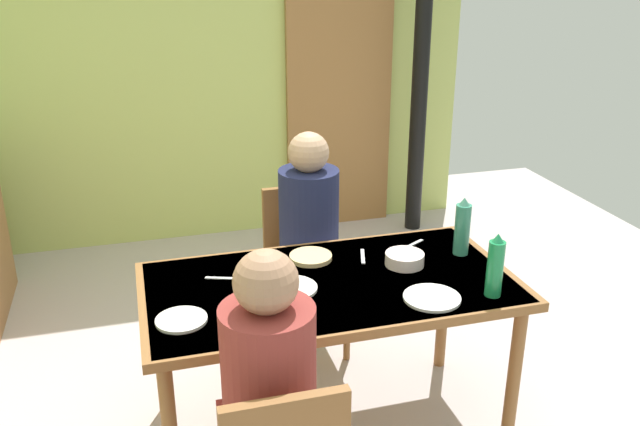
% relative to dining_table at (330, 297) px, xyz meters
% --- Properties ---
extents(wall_back, '(4.01, 0.10, 2.62)m').
position_rel_dining_table_xyz_m(wall_back, '(-0.27, 2.45, 0.63)').
color(wall_back, '#BCCC6A').
rests_on(wall_back, ground_plane).
extents(door_wooden, '(0.80, 0.05, 2.00)m').
position_rel_dining_table_xyz_m(door_wooden, '(0.78, 2.37, 0.32)').
color(door_wooden, '#996737').
rests_on(door_wooden, ground_plane).
extents(stove_pipe_column, '(0.12, 0.12, 2.62)m').
position_rel_dining_table_xyz_m(stove_pipe_column, '(1.30, 2.10, 0.63)').
color(stove_pipe_column, black).
rests_on(stove_pipe_column, ground_plane).
extents(dining_table, '(1.55, 0.81, 0.75)m').
position_rel_dining_table_xyz_m(dining_table, '(0.00, 0.00, 0.00)').
color(dining_table, brown).
rests_on(dining_table, ground_plane).
extents(chair_far_diner, '(0.40, 0.40, 0.87)m').
position_rel_dining_table_xyz_m(chair_far_diner, '(0.08, 0.76, -0.18)').
color(chair_far_diner, brown).
rests_on(chair_far_diner, ground_plane).
extents(person_near_diner, '(0.30, 0.37, 0.77)m').
position_rel_dining_table_xyz_m(person_near_diner, '(-0.39, -0.62, 0.11)').
color(person_near_diner, maroon).
rests_on(person_near_diner, ground_plane).
extents(person_far_diner, '(0.30, 0.37, 0.77)m').
position_rel_dining_table_xyz_m(person_far_diner, '(0.08, 0.62, 0.11)').
color(person_far_diner, '#281E4F').
rests_on(person_far_diner, ground_plane).
extents(water_bottle_green_near, '(0.07, 0.07, 0.27)m').
position_rel_dining_table_xyz_m(water_bottle_green_near, '(0.59, -0.29, 0.20)').
color(water_bottle_green_near, '#1C8649').
rests_on(water_bottle_green_near, dining_table).
extents(water_bottle_green_far, '(0.07, 0.07, 0.27)m').
position_rel_dining_table_xyz_m(water_bottle_green_far, '(0.65, 0.11, 0.20)').
color(water_bottle_green_far, '#378A6C').
rests_on(water_bottle_green_far, dining_table).
extents(serving_bowl_center, '(0.17, 0.17, 0.05)m').
position_rel_dining_table_xyz_m(serving_bowl_center, '(0.36, 0.07, 0.10)').
color(serving_bowl_center, silver).
rests_on(serving_bowl_center, dining_table).
extents(dinner_plate_near_left, '(0.19, 0.19, 0.01)m').
position_rel_dining_table_xyz_m(dinner_plate_near_left, '(-0.62, -0.15, 0.08)').
color(dinner_plate_near_left, white).
rests_on(dinner_plate_near_left, dining_table).
extents(dinner_plate_near_right, '(0.21, 0.21, 0.01)m').
position_rel_dining_table_xyz_m(dinner_plate_near_right, '(-0.17, -0.02, 0.08)').
color(dinner_plate_near_right, white).
rests_on(dinner_plate_near_right, dining_table).
extents(dinner_plate_far_center, '(0.23, 0.23, 0.01)m').
position_rel_dining_table_xyz_m(dinner_plate_far_center, '(0.34, -0.25, 0.08)').
color(dinner_plate_far_center, white).
rests_on(dinner_plate_far_center, dining_table).
extents(drinking_glass_by_near_diner, '(0.06, 0.06, 0.10)m').
position_rel_dining_table_xyz_m(drinking_glass_by_near_diner, '(-0.38, -0.07, 0.13)').
color(drinking_glass_by_near_diner, silver).
rests_on(drinking_glass_by_near_diner, dining_table).
extents(bread_plate_sliced, '(0.19, 0.19, 0.02)m').
position_rel_dining_table_xyz_m(bread_plate_sliced, '(-0.02, 0.23, 0.08)').
color(bread_plate_sliced, '#DBB77A').
rests_on(bread_plate_sliced, dining_table).
extents(cutlery_knife_near, '(0.15, 0.07, 0.00)m').
position_rel_dining_table_xyz_m(cutlery_knife_near, '(-0.42, 0.15, 0.08)').
color(cutlery_knife_near, silver).
rests_on(cutlery_knife_near, dining_table).
extents(cutlery_fork_near, '(0.14, 0.09, 0.00)m').
position_rel_dining_table_xyz_m(cutlery_fork_near, '(0.48, 0.25, 0.08)').
color(cutlery_fork_near, silver).
rests_on(cutlery_fork_near, dining_table).
extents(cutlery_knife_far, '(0.06, 0.15, 0.00)m').
position_rel_dining_table_xyz_m(cutlery_knife_far, '(0.21, 0.19, 0.08)').
color(cutlery_knife_far, silver).
rests_on(cutlery_knife_far, dining_table).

